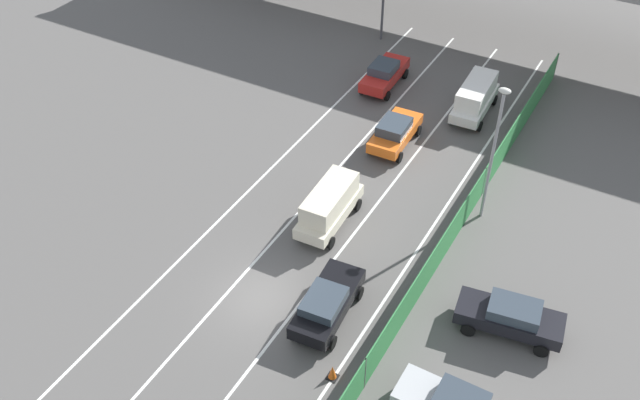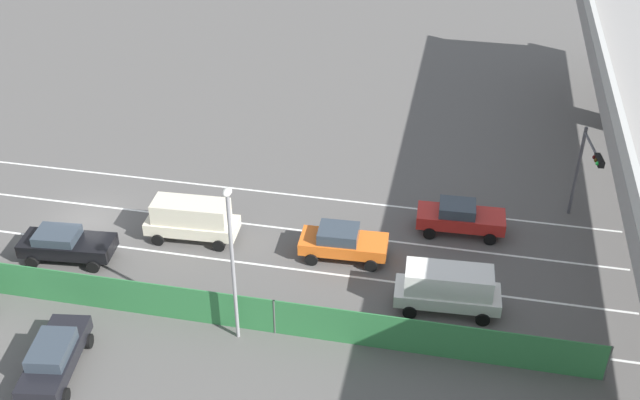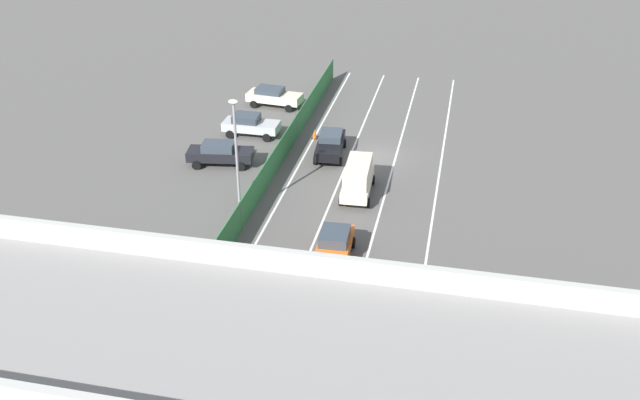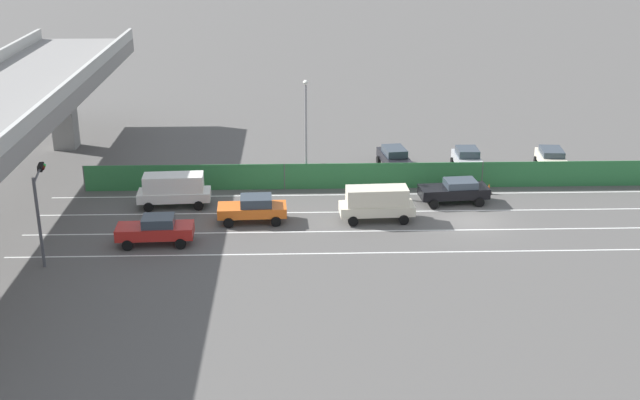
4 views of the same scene
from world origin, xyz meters
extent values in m
plane|color=#565451|center=(0.00, 0.00, 0.00)|extent=(300.00, 300.00, 0.00)
cube|color=silver|center=(-4.91, 4.96, 0.00)|extent=(0.14, 45.92, 0.01)
cube|color=silver|center=(-1.64, 4.96, 0.00)|extent=(0.14, 45.92, 0.01)
cube|color=silver|center=(1.64, 4.96, 0.00)|extent=(0.14, 45.92, 0.01)
cube|color=silver|center=(4.91, 4.96, 0.00)|extent=(0.14, 45.92, 0.01)
cube|color=#B2B2AD|center=(0.00, 25.86, 7.79)|extent=(52.69, 0.30, 0.90)
cube|color=gray|center=(16.86, 29.92, 3.09)|extent=(1.75, 1.75, 6.18)
cube|color=#2D753D|center=(6.20, 4.96, 0.93)|extent=(0.06, 41.92, 1.86)
cylinder|color=#4C514C|center=(6.20, -2.03, 0.93)|extent=(0.10, 0.10, 1.86)
cylinder|color=#4C514C|center=(6.20, 11.94, 0.93)|extent=(0.10, 0.10, 1.86)
cylinder|color=#4C514C|center=(6.20, 25.92, 0.93)|extent=(0.10, 0.10, 1.86)
cube|color=silver|center=(3.04, 19.23, 0.79)|extent=(2.00, 4.86, 0.62)
cube|color=silver|center=(3.04, 19.23, 1.66)|extent=(1.75, 3.99, 1.12)
cylinder|color=black|center=(2.08, 20.81, 0.32)|extent=(0.25, 0.65, 0.64)
cylinder|color=black|center=(3.83, 20.90, 0.32)|extent=(0.25, 0.65, 0.64)
cylinder|color=black|center=(2.25, 17.57, 0.32)|extent=(0.25, 0.65, 0.64)
cylinder|color=black|center=(4.00, 17.66, 0.32)|extent=(0.25, 0.65, 0.64)
cube|color=orange|center=(0.15, 13.93, 0.79)|extent=(1.97, 4.41, 0.62)
cube|color=#333D47|center=(0.16, 13.67, 1.40)|extent=(1.66, 2.03, 0.59)
cylinder|color=black|center=(-0.81, 15.37, 0.32)|extent=(0.25, 0.65, 0.64)
cylinder|color=black|center=(0.98, 15.45, 0.32)|extent=(0.25, 0.65, 0.64)
cylinder|color=black|center=(-0.68, 12.42, 0.32)|extent=(0.25, 0.65, 0.64)
cylinder|color=black|center=(1.11, 12.50, 0.32)|extent=(0.25, 0.65, 0.64)
cube|color=beige|center=(0.14, 6.03, 0.80)|extent=(1.94, 4.79, 0.64)
cube|color=beige|center=(0.14, 6.03, 1.66)|extent=(1.69, 3.94, 1.09)
cylinder|color=black|center=(-0.79, 7.59, 0.32)|extent=(0.25, 0.65, 0.64)
cylinder|color=black|center=(0.93, 7.67, 0.32)|extent=(0.25, 0.65, 0.64)
cylinder|color=black|center=(-0.64, 4.39, 0.32)|extent=(0.25, 0.65, 0.64)
cylinder|color=black|center=(1.08, 4.47, 0.32)|extent=(0.25, 0.65, 0.64)
cube|color=red|center=(-3.20, 19.51, 0.83)|extent=(1.90, 4.59, 0.70)
cube|color=#333D47|center=(-3.19, 19.28, 1.46)|extent=(1.59, 1.92, 0.56)
cylinder|color=black|center=(-4.12, 21.01, 0.32)|extent=(0.25, 0.65, 0.64)
cylinder|color=black|center=(-2.40, 21.08, 0.32)|extent=(0.25, 0.65, 0.64)
cylinder|color=black|center=(-4.00, 17.94, 0.32)|extent=(0.25, 0.65, 0.64)
cylinder|color=black|center=(-2.28, 18.01, 0.32)|extent=(0.25, 0.65, 0.64)
cube|color=black|center=(3.07, 0.58, 0.82)|extent=(2.19, 4.72, 0.68)
cube|color=#333D47|center=(3.11, 0.13, 1.39)|extent=(1.75, 2.18, 0.46)
cylinder|color=black|center=(2.04, 2.05, 0.32)|extent=(0.28, 0.66, 0.64)
cylinder|color=black|center=(3.82, 2.21, 0.32)|extent=(0.28, 0.66, 0.64)
cylinder|color=black|center=(2.31, -1.05, 0.32)|extent=(0.28, 0.66, 0.64)
cylinder|color=black|center=(4.10, -0.89, 0.32)|extent=(0.28, 0.66, 0.64)
cube|color=beige|center=(9.61, -8.05, 0.82)|extent=(4.76, 2.20, 0.68)
cube|color=#333D47|center=(10.02, -8.09, 1.38)|extent=(2.36, 1.76, 0.46)
cylinder|color=black|center=(7.96, -8.78, 0.32)|extent=(0.66, 0.28, 0.64)
cylinder|color=black|center=(8.13, -7.02, 0.32)|extent=(0.66, 0.28, 0.64)
cylinder|color=black|center=(11.08, -9.08, 0.32)|extent=(0.66, 0.28, 0.64)
cylinder|color=black|center=(11.25, -7.32, 0.32)|extent=(0.66, 0.28, 0.64)
cube|color=#B2B5B7|center=(9.72, -1.73, 0.80)|extent=(4.30, 1.78, 0.65)
cube|color=#333D47|center=(10.09, -1.73, 1.41)|extent=(1.96, 1.55, 0.56)
cylinder|color=black|center=(8.25, -2.59, 0.32)|extent=(0.64, 0.22, 0.64)
cylinder|color=black|center=(8.26, -0.84, 0.32)|extent=(0.64, 0.22, 0.64)
cylinder|color=black|center=(11.17, -2.61, 0.32)|extent=(0.64, 0.22, 0.64)
cylinder|color=black|center=(11.18, -0.86, 0.32)|extent=(0.64, 0.22, 0.64)
cube|color=black|center=(10.33, 3.69, 0.81)|extent=(4.78, 2.36, 0.66)
cube|color=#333D47|center=(10.45, 3.71, 1.41)|extent=(2.39, 1.81, 0.54)
cylinder|color=black|center=(8.91, 2.62, 0.32)|extent=(0.67, 0.31, 0.64)
cylinder|color=black|center=(8.66, 4.31, 0.32)|extent=(0.67, 0.31, 0.64)
cylinder|color=black|center=(11.99, 3.08, 0.32)|extent=(0.67, 0.31, 0.64)
cylinder|color=black|center=(11.74, 4.77, 0.32)|extent=(0.67, 0.31, 0.64)
cylinder|color=#47474C|center=(-6.19, 25.25, 2.62)|extent=(0.18, 0.18, 5.24)
cylinder|color=#47474C|center=(-4.64, 25.49, 4.94)|extent=(3.11, 0.60, 0.12)
cube|color=black|center=(-3.41, 25.68, 4.94)|extent=(0.99, 0.42, 0.32)
sphere|color=#390706|center=(-3.68, 25.48, 4.94)|extent=(0.20, 0.20, 0.20)
sphere|color=#3B2806|center=(-3.38, 25.52, 4.94)|extent=(0.20, 0.20, 0.20)
sphere|color=green|center=(-3.09, 25.57, 4.94)|extent=(0.20, 0.20, 0.20)
cylinder|color=gray|center=(6.73, 10.41, 3.68)|extent=(0.16, 0.16, 7.35)
ellipsoid|color=silver|center=(6.73, 10.41, 7.53)|extent=(0.60, 0.36, 0.28)
cone|color=orange|center=(4.85, -2.24, 0.36)|extent=(0.36, 0.36, 0.73)
cube|color=black|center=(4.85, -2.24, 0.01)|extent=(0.47, 0.47, 0.03)
camera|label=1|loc=(13.17, -18.00, 24.80)|focal=40.28mm
camera|label=2|loc=(30.73, 19.04, 23.73)|focal=43.54mm
camera|label=3|loc=(-6.11, 46.46, 22.04)|focal=39.84mm
camera|label=4|loc=(-48.01, 11.11, 19.50)|focal=45.81mm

